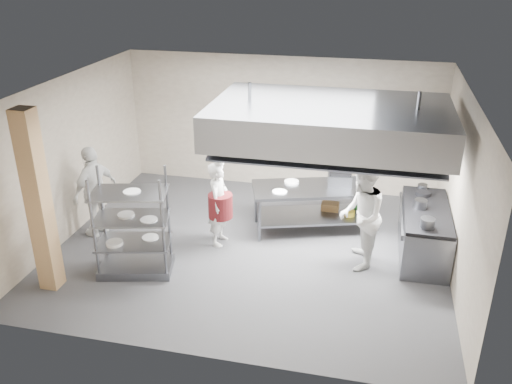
% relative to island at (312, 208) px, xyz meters
% --- Properties ---
extents(floor, '(7.00, 7.00, 0.00)m').
position_rel_island_xyz_m(floor, '(-1.00, -1.00, -0.46)').
color(floor, '#353538').
rests_on(floor, ground).
extents(ceiling, '(7.00, 7.00, 0.00)m').
position_rel_island_xyz_m(ceiling, '(-1.00, -1.00, 2.54)').
color(ceiling, silver).
rests_on(ceiling, wall_back).
extents(wall_back, '(7.00, 0.00, 7.00)m').
position_rel_island_xyz_m(wall_back, '(-1.00, 2.00, 1.04)').
color(wall_back, gray).
rests_on(wall_back, ground).
extents(wall_left, '(0.00, 6.00, 6.00)m').
position_rel_island_xyz_m(wall_left, '(-4.50, -1.00, 1.04)').
color(wall_left, gray).
rests_on(wall_left, ground).
extents(wall_right, '(0.00, 6.00, 6.00)m').
position_rel_island_xyz_m(wall_right, '(2.50, -1.00, 1.04)').
color(wall_right, gray).
rests_on(wall_right, ground).
extents(column, '(0.30, 0.30, 3.00)m').
position_rel_island_xyz_m(column, '(-3.90, -2.90, 1.04)').
color(column, tan).
rests_on(column, floor).
extents(exhaust_hood, '(4.00, 2.50, 0.60)m').
position_rel_island_xyz_m(exhaust_hood, '(0.30, -0.60, 1.94)').
color(exhaust_hood, slate).
rests_on(exhaust_hood, ceiling).
extents(hood_strip_a, '(1.60, 0.12, 0.04)m').
position_rel_island_xyz_m(hood_strip_a, '(-0.60, -0.60, 1.62)').
color(hood_strip_a, white).
rests_on(hood_strip_a, exhaust_hood).
extents(hood_strip_b, '(1.60, 0.12, 0.04)m').
position_rel_island_xyz_m(hood_strip_b, '(1.20, -0.60, 1.62)').
color(hood_strip_b, white).
rests_on(hood_strip_b, exhaust_hood).
extents(wall_shelf, '(1.50, 0.28, 0.04)m').
position_rel_island_xyz_m(wall_shelf, '(0.80, 1.84, 1.04)').
color(wall_shelf, slate).
rests_on(wall_shelf, wall_back).
extents(island, '(2.48, 1.61, 0.91)m').
position_rel_island_xyz_m(island, '(0.00, 0.00, 0.00)').
color(island, gray).
rests_on(island, floor).
extents(island_worktop, '(2.48, 1.61, 0.06)m').
position_rel_island_xyz_m(island_worktop, '(0.00, 0.00, 0.42)').
color(island_worktop, slate).
rests_on(island_worktop, island).
extents(island_undershelf, '(2.28, 1.46, 0.04)m').
position_rel_island_xyz_m(island_undershelf, '(0.00, 0.00, -0.16)').
color(island_undershelf, slate).
rests_on(island_undershelf, island).
extents(pass_rack, '(1.35, 0.97, 1.82)m').
position_rel_island_xyz_m(pass_rack, '(-2.74, -2.18, 0.46)').
color(pass_rack, slate).
rests_on(pass_rack, floor).
extents(cooking_range, '(0.80, 2.00, 0.84)m').
position_rel_island_xyz_m(cooking_range, '(2.08, -0.50, -0.04)').
color(cooking_range, slate).
rests_on(cooking_range, floor).
extents(range_top, '(0.78, 1.96, 0.06)m').
position_rel_island_xyz_m(range_top, '(2.08, -0.50, 0.41)').
color(range_top, black).
rests_on(range_top, cooking_range).
extents(chef_head, '(0.41, 0.60, 1.60)m').
position_rel_island_xyz_m(chef_head, '(-1.61, -0.91, 0.35)').
color(chef_head, silver).
rests_on(chef_head, floor).
extents(chef_line, '(0.77, 0.96, 1.89)m').
position_rel_island_xyz_m(chef_line, '(0.96, -1.14, 0.49)').
color(chef_line, white).
rests_on(chef_line, floor).
extents(chef_plating, '(0.72, 1.13, 1.78)m').
position_rel_island_xyz_m(chef_plating, '(-4.00, -1.08, 0.44)').
color(chef_plating, white).
rests_on(chef_plating, floor).
extents(griddle, '(0.49, 0.41, 0.22)m').
position_rel_island_xyz_m(griddle, '(0.48, 0.22, 0.57)').
color(griddle, slate).
rests_on(griddle, island_worktop).
extents(wicker_basket, '(0.35, 0.24, 0.15)m').
position_rel_island_xyz_m(wicker_basket, '(0.32, 0.29, -0.06)').
color(wicker_basket, olive).
rests_on(wicker_basket, island_undershelf).
extents(stockpot, '(0.22, 0.22, 0.15)m').
position_rel_island_xyz_m(stockpot, '(1.96, -0.47, 0.52)').
color(stockpot, gray).
rests_on(stockpot, range_top).
extents(plate_stack, '(0.28, 0.28, 0.05)m').
position_rel_island_xyz_m(plate_stack, '(-2.74, -2.18, 0.13)').
color(plate_stack, white).
rests_on(plate_stack, pass_rack).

